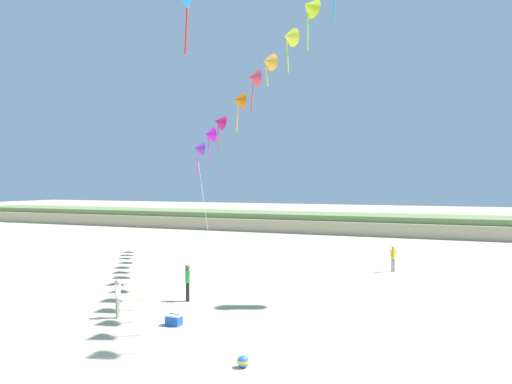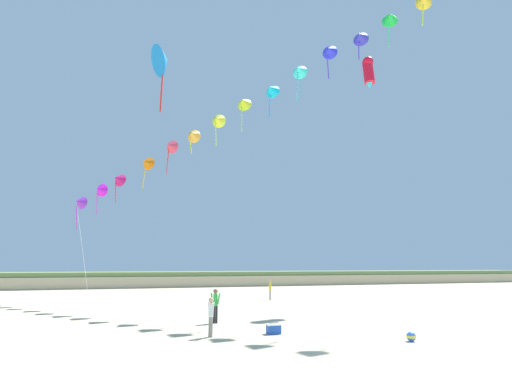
{
  "view_description": "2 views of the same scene",
  "coord_description": "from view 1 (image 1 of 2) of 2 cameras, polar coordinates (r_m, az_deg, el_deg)",
  "views": [
    {
      "loc": [
        9.0,
        -12.21,
        5.49
      ],
      "look_at": [
        -1.75,
        12.26,
        5.02
      ],
      "focal_mm": 38.0,
      "sensor_mm": 36.0,
      "label": 1
    },
    {
      "loc": [
        -8.32,
        -11.25,
        2.87
      ],
      "look_at": [
        -0.74,
        12.55,
        7.47
      ],
      "focal_mm": 28.0,
      "sensor_mm": 36.0,
      "label": 2
    }
  ],
  "objects": [
    {
      "name": "beach_cooler",
      "position": [
        21.57,
        -8.64,
        -13.17
      ],
      "size": [
        0.58,
        0.41,
        0.46
      ],
      "color": "blue",
      "rests_on": "ground"
    },
    {
      "name": "kite_banner_string",
      "position": [
        32.49,
        4.6,
        17.35
      ],
      "size": [
        24.24,
        17.77,
        21.63
      ],
      "color": "purple"
    },
    {
      "name": "person_mid_center",
      "position": [
        25.54,
        -7.21,
        -9.19
      ],
      "size": [
        0.49,
        0.46,
        1.69
      ],
      "color": "black",
      "rests_on": "ground"
    },
    {
      "name": "dune_ridge",
      "position": [
        60.1,
        15.06,
        -3.33
      ],
      "size": [
        120.0,
        9.09,
        2.0
      ],
      "color": "tan",
      "rests_on": "ground"
    },
    {
      "name": "person_near_left",
      "position": [
        34.51,
        14.23,
        -6.64
      ],
      "size": [
        0.39,
        0.49,
        1.6
      ],
      "color": "gray",
      "rests_on": "ground"
    },
    {
      "name": "person_near_right",
      "position": [
        23.01,
        -14.36,
        -10.52
      ],
      "size": [
        0.21,
        0.55,
        1.57
      ],
      "color": "gray",
      "rests_on": "ground"
    },
    {
      "name": "beach_ball",
      "position": [
        16.81,
        -1.37,
        -17.42
      ],
      "size": [
        0.36,
        0.36,
        0.36
      ],
      "color": "blue",
      "rests_on": "ground"
    },
    {
      "name": "ground_plane",
      "position": [
        16.13,
        -12.58,
        -18.92
      ],
      "size": [
        240.0,
        240.0,
        0.0
      ],
      "primitive_type": "plane",
      "color": "#C1B28E"
    }
  ]
}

